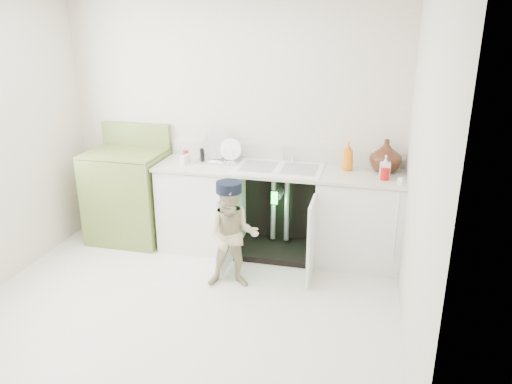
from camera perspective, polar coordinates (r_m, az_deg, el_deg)
ground at (r=4.33m, az=-8.09°, el=-12.90°), size 3.50×3.50×0.00m
room_shell at (r=3.81m, az=-8.98°, el=3.18°), size 6.00×5.50×1.26m
counter_run at (r=5.01m, az=2.89°, el=-1.96°), size 2.44×1.02×1.21m
avocado_stove at (r=5.50m, az=-14.35°, el=-0.25°), size 0.78×0.65×1.22m
repair_worker at (r=4.38m, az=-2.70°, el=-4.95°), size 0.59×0.65×0.98m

